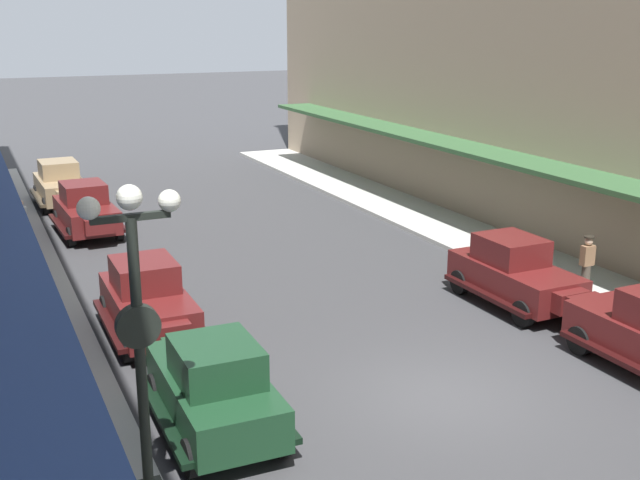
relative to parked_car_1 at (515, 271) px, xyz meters
name	(u,v)px	position (x,y,z in m)	size (l,w,h in m)	color
ground_plane	(442,396)	(-4.74, -3.77, -0.94)	(200.00, 200.00, 0.00)	#38383A
sidewalk_left	(62,479)	(-12.24, -3.77, -0.87)	(3.00, 60.00, 0.15)	#B7B5AD
parked_car_1	(515,271)	(0.00, 0.00, 0.00)	(2.17, 4.27, 1.84)	#591919
parked_car_2	(148,298)	(-9.46, 2.02, 0.00)	(2.17, 4.27, 1.84)	#591919
parked_car_3	(60,183)	(-9.61, 17.36, 0.00)	(2.23, 4.29, 1.84)	#997F5B
parked_car_4	(214,384)	(-9.39, -3.14, 0.00)	(2.20, 4.28, 1.84)	#193D23
parked_car_6	(86,209)	(-9.36, 12.26, 0.00)	(2.28, 4.31, 1.84)	#591919
lamp_post_with_clock	(139,343)	(-11.14, -5.45, 2.04)	(1.42, 0.44, 5.16)	black
fire_hydrant	(517,258)	(1.61, 1.89, -0.38)	(0.24, 0.24, 0.82)	#B21E19
pedestrian_0	(22,224)	(-11.63, 10.73, 0.05)	(0.36, 0.24, 1.64)	#2D2D33
pedestrian_1	(587,265)	(2.00, -0.55, 0.07)	(0.36, 0.28, 1.67)	#4C4238
pedestrian_2	(50,310)	(-11.71, 2.01, 0.05)	(0.36, 0.24, 1.64)	#4C4238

